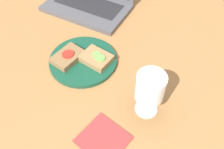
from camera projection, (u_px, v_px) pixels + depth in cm
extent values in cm
cube|color=#9E6B3D|center=(103.00, 73.00, 87.70)|extent=(140.00, 140.00, 3.00)
cylinder|color=#144733|center=(83.00, 61.00, 88.15)|extent=(23.88, 23.88, 1.55)
cube|color=#937047|center=(96.00, 58.00, 86.45)|extent=(11.04, 9.14, 2.28)
cylinder|color=#6BB74C|center=(99.00, 57.00, 85.17)|extent=(3.03, 3.03, 0.31)
cylinder|color=#6BB74C|center=(101.00, 58.00, 84.56)|extent=(3.00, 3.00, 0.50)
cylinder|color=#6BB74C|center=(97.00, 55.00, 85.65)|extent=(2.93, 2.93, 0.46)
cube|color=brown|center=(68.00, 57.00, 86.94)|extent=(9.22, 11.94, 2.22)
cylinder|color=red|center=(69.00, 54.00, 86.00)|extent=(3.63, 3.63, 0.55)
cylinder|color=red|center=(68.00, 54.00, 85.91)|extent=(4.07, 4.07, 0.40)
cylinder|color=white|center=(146.00, 109.00, 76.15)|extent=(6.84, 6.84, 0.40)
cylinder|color=white|center=(147.00, 102.00, 73.44)|extent=(1.05, 1.05, 6.68)
cylinder|color=white|center=(150.00, 87.00, 67.69)|extent=(8.23, 8.23, 8.35)
cylinder|color=white|center=(150.00, 91.00, 69.06)|extent=(7.57, 7.57, 4.76)
cube|color=#4C4C51|center=(86.00, 8.00, 108.31)|extent=(35.48, 21.01, 1.98)
cube|color=#232326|center=(89.00, 4.00, 108.56)|extent=(29.10, 11.56, 0.16)
cube|color=#B23333|center=(103.00, 139.00, 69.73)|extent=(14.73, 14.19, 0.40)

